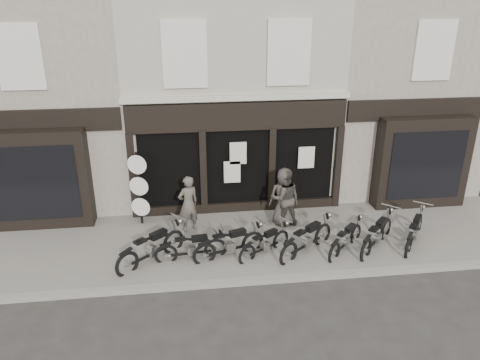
{
  "coord_description": "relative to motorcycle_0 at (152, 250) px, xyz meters",
  "views": [
    {
      "loc": [
        -1.74,
        -11.56,
        7.23
      ],
      "look_at": [
        -0.09,
        1.6,
        1.79
      ],
      "focal_mm": 35.0,
      "sensor_mm": 36.0,
      "label": 1
    }
  ],
  "objects": [
    {
      "name": "motorcycle_2",
      "position": [
        2.2,
        -0.0,
        -0.03
      ],
      "size": [
        2.13,
        1.02,
        1.06
      ],
      "rotation": [
        0.0,
        0.0,
        0.33
      ],
      "color": "black",
      "rests_on": "ground"
    },
    {
      "name": "motorcycle_7",
      "position": [
        7.77,
        0.04,
        -0.03
      ],
      "size": [
        1.56,
        1.9,
        1.06
      ],
      "rotation": [
        0.0,
        0.0,
        0.92
      ],
      "color": "black",
      "rests_on": "ground"
    },
    {
      "name": "neighbour_left",
      "position": [
        -3.58,
        5.87,
        3.59
      ],
      "size": [
        5.6,
        6.73,
        8.34
      ],
      "color": "#A09587",
      "rests_on": "ground"
    },
    {
      "name": "pavement",
      "position": [
        2.77,
        0.88,
        -0.39
      ],
      "size": [
        30.0,
        4.2,
        0.12
      ],
      "primitive_type": "cube",
      "color": "slate",
      "rests_on": "ground_plane"
    },
    {
      "name": "man_left",
      "position": [
        1.07,
        1.67,
        0.59
      ],
      "size": [
        0.79,
        0.68,
        1.84
      ],
      "primitive_type": "imported",
      "rotation": [
        0.0,
        0.0,
        3.57
      ],
      "color": "#4F4A41",
      "rests_on": "pavement"
    },
    {
      "name": "ground_plane",
      "position": [
        2.77,
        -0.02,
        -0.45
      ],
      "size": [
        90.0,
        90.0,
        0.0
      ],
      "primitive_type": "plane",
      "color": "#2D2B28",
      "rests_on": "ground"
    },
    {
      "name": "motorcycle_4",
      "position": [
        4.44,
        -0.05,
        -0.01
      ],
      "size": [
        1.98,
        1.62,
        1.11
      ],
      "rotation": [
        0.0,
        0.0,
        0.65
      ],
      "color": "black",
      "rests_on": "ground"
    },
    {
      "name": "motorcycle_5",
      "position": [
        5.6,
        -0.08,
        -0.07
      ],
      "size": [
        1.59,
        1.59,
        0.97
      ],
      "rotation": [
        0.0,
        0.0,
        0.78
      ],
      "color": "black",
      "rests_on": "ground"
    },
    {
      "name": "man_centre",
      "position": [
        4.13,
        1.69,
        0.62
      ],
      "size": [
        1.0,
        0.83,
        1.89
      ],
      "primitive_type": "imported",
      "rotation": [
        0.0,
        0.0,
        3.27
      ],
      "color": "#3A372F",
      "rests_on": "pavement"
    },
    {
      "name": "motorcycle_3",
      "position": [
        3.22,
        0.01,
        -0.08
      ],
      "size": [
        1.72,
        1.28,
        0.93
      ],
      "rotation": [
        0.0,
        0.0,
        0.58
      ],
      "color": "black",
      "rests_on": "ground"
    },
    {
      "name": "advert_sign_post",
      "position": [
        -0.45,
        2.32,
        0.8
      ],
      "size": [
        0.61,
        0.4,
        2.57
      ],
      "rotation": [
        0.0,
        0.0,
        -0.28
      ],
      "color": "black",
      "rests_on": "ground"
    },
    {
      "name": "neighbour_right",
      "position": [
        9.12,
        5.87,
        3.59
      ],
      "size": [
        5.6,
        6.73,
        8.34
      ],
      "color": "#A09587",
      "rests_on": "ground"
    },
    {
      "name": "motorcycle_6",
      "position": [
        6.56,
        -0.03,
        -0.02
      ],
      "size": [
        1.75,
        1.81,
        1.09
      ],
      "rotation": [
        0.0,
        0.0,
        0.81
      ],
      "color": "black",
      "rests_on": "ground"
    },
    {
      "name": "central_building",
      "position": [
        2.77,
        5.93,
        3.63
      ],
      "size": [
        7.3,
        6.22,
        8.34
      ],
      "color": "#AFA696",
      "rests_on": "ground"
    },
    {
      "name": "man_right",
      "position": [
        4.12,
        1.73,
        0.63
      ],
      "size": [
        0.98,
        0.68,
        1.92
      ],
      "primitive_type": "imported",
      "rotation": [
        0.0,
        0.0,
        3.07
      ],
      "color": "#3B3431",
      "rests_on": "pavement"
    },
    {
      "name": "motorcycle_0",
      "position": [
        0.0,
        0.0,
        0.0
      ],
      "size": [
        1.95,
        1.75,
        1.13
      ],
      "rotation": [
        0.0,
        0.0,
        0.71
      ],
      "color": "black",
      "rests_on": "ground"
    },
    {
      "name": "motorcycle_1",
      "position": [
        1.11,
        -0.03,
        -0.06
      ],
      "size": [
        2.06,
        0.56,
        0.99
      ],
      "rotation": [
        0.0,
        0.0,
        0.11
      ],
      "color": "black",
      "rests_on": "ground"
    },
    {
      "name": "kerb",
      "position": [
        2.77,
        -1.27,
        -0.38
      ],
      "size": [
        30.0,
        0.25,
        0.13
      ],
      "primitive_type": "cube",
      "color": "gray",
      "rests_on": "ground_plane"
    }
  ]
}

